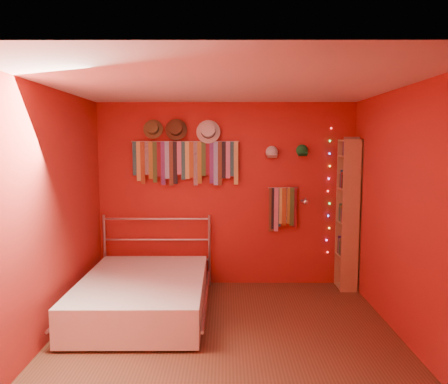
{
  "coord_description": "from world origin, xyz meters",
  "views": [
    {
      "loc": [
        0.0,
        -4.2,
        1.93
      ],
      "look_at": [
        -0.03,
        0.9,
        1.38
      ],
      "focal_mm": 35.0,
      "sensor_mm": 36.0,
      "label": 1
    }
  ],
  "objects_px": {
    "bookshelf": "(351,214)",
    "bed": "(143,294)",
    "tie_rack": "(186,160)",
    "reading_lamp": "(305,202)"
  },
  "relations": [
    {
      "from": "bookshelf",
      "to": "bed",
      "type": "relative_size",
      "value": 0.99
    },
    {
      "from": "tie_rack",
      "to": "bookshelf",
      "type": "height_order",
      "value": "bookshelf"
    },
    {
      "from": "reading_lamp",
      "to": "bookshelf",
      "type": "relative_size",
      "value": 0.16
    },
    {
      "from": "tie_rack",
      "to": "bed",
      "type": "relative_size",
      "value": 0.72
    },
    {
      "from": "bookshelf",
      "to": "tie_rack",
      "type": "bearing_deg",
      "value": 175.98
    },
    {
      "from": "bookshelf",
      "to": "bed",
      "type": "distance_m",
      "value": 2.87
    },
    {
      "from": "tie_rack",
      "to": "reading_lamp",
      "type": "relative_size",
      "value": 4.55
    },
    {
      "from": "tie_rack",
      "to": "bed",
      "type": "bearing_deg",
      "value": -110.81
    },
    {
      "from": "tie_rack",
      "to": "bookshelf",
      "type": "relative_size",
      "value": 0.72
    },
    {
      "from": "tie_rack",
      "to": "bookshelf",
      "type": "bearing_deg",
      "value": -4.02
    }
  ]
}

